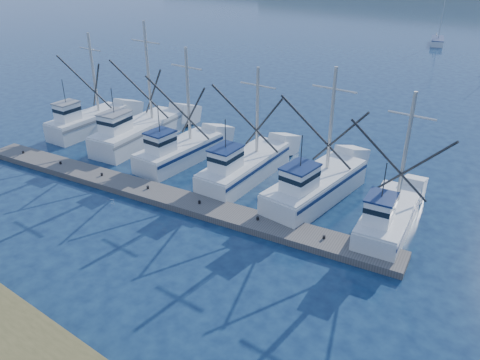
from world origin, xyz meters
name	(u,v)px	position (x,y,z in m)	size (l,w,h in m)	color
ground	(189,307)	(0.00, 0.00, 0.00)	(500.00, 500.00, 0.00)	#0C1C38
floating_dock	(161,195)	(-8.32, 6.56, 0.21)	(30.79, 2.05, 0.41)	#5A5550
trawler_fleet	(206,157)	(-8.73, 11.65, 0.98)	(29.73, 9.27, 9.47)	silver
sailboat_far	(437,41)	(-9.06, 71.30, 0.49)	(3.34, 6.30, 8.10)	silver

